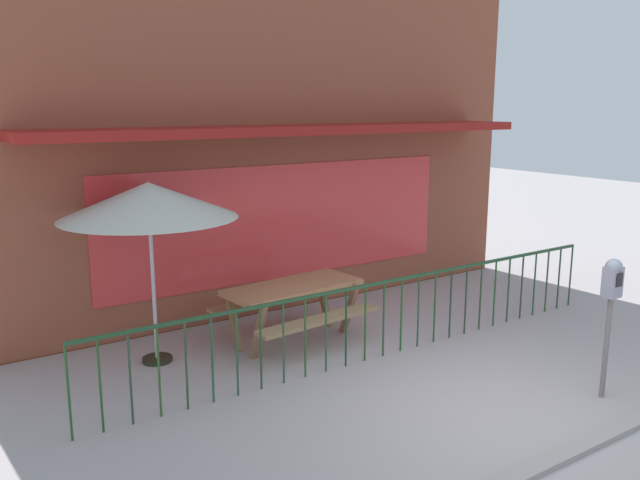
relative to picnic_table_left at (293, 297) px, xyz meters
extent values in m
plane|color=#A69E9F|center=(0.65, -3.08, -0.61)|extent=(40.00, 40.00, 0.00)
cube|color=#5B2914|center=(0.65, 1.53, -0.61)|extent=(8.84, 0.54, 0.01)
cube|color=brown|center=(0.65, 1.53, 2.25)|extent=(8.84, 0.50, 5.72)
cube|color=#D83838|center=(0.65, 1.27, 0.74)|extent=(5.75, 0.02, 1.70)
cube|color=maroon|center=(0.65, 0.79, 2.11)|extent=(7.52, 0.99, 0.12)
cube|color=#214729|center=(0.65, -1.06, 0.34)|extent=(7.43, 0.04, 0.04)
cylinder|color=#1F4B20|center=(-3.06, -1.06, -0.14)|extent=(0.02, 0.02, 0.95)
cylinder|color=#244821|center=(-2.77, -1.06, -0.14)|extent=(0.02, 0.02, 0.95)
cylinder|color=#26422B|center=(-2.49, -1.06, -0.14)|extent=(0.02, 0.02, 0.95)
cylinder|color=#2B5121|center=(-2.20, -1.06, -0.14)|extent=(0.02, 0.02, 0.95)
cylinder|color=#294323|center=(-1.92, -1.06, -0.14)|extent=(0.02, 0.02, 0.95)
cylinder|color=#1F4E2E|center=(-1.63, -1.06, -0.14)|extent=(0.02, 0.02, 0.95)
cylinder|color=#284B32|center=(-1.35, -1.06, -0.14)|extent=(0.02, 0.02, 0.95)
cylinder|color=#274224|center=(-1.06, -1.06, -0.14)|extent=(0.02, 0.02, 0.95)
cylinder|color=#2D4B2B|center=(-0.77, -1.06, -0.14)|extent=(0.02, 0.02, 0.95)
cylinder|color=#2D4F25|center=(-0.49, -1.06, -0.14)|extent=(0.02, 0.02, 0.95)
cylinder|color=#264E31|center=(-0.20, -1.06, -0.14)|extent=(0.02, 0.02, 0.95)
cylinder|color=#193E26|center=(0.08, -1.06, -0.14)|extent=(0.02, 0.02, 0.95)
cylinder|color=#214F1E|center=(0.37, -1.06, -0.14)|extent=(0.02, 0.02, 0.95)
cylinder|color=#214625|center=(0.65, -1.06, -0.14)|extent=(0.02, 0.02, 0.95)
cylinder|color=#1D5122|center=(0.94, -1.06, -0.14)|extent=(0.02, 0.02, 0.95)
cylinder|color=#224A2D|center=(1.23, -1.06, -0.14)|extent=(0.02, 0.02, 0.95)
cylinder|color=#194F23|center=(1.51, -1.06, -0.14)|extent=(0.02, 0.02, 0.95)
cylinder|color=#223D2C|center=(1.80, -1.06, -0.14)|extent=(0.02, 0.02, 0.95)
cylinder|color=#253D29|center=(2.08, -1.06, -0.14)|extent=(0.02, 0.02, 0.95)
cylinder|color=#294125|center=(2.37, -1.06, -0.14)|extent=(0.02, 0.02, 0.95)
cylinder|color=#215124|center=(2.65, -1.06, -0.14)|extent=(0.02, 0.02, 0.95)
cylinder|color=#25422E|center=(2.94, -1.06, -0.14)|extent=(0.02, 0.02, 0.95)
cylinder|color=#2C3E28|center=(3.22, -1.06, -0.14)|extent=(0.02, 0.02, 0.95)
cylinder|color=#1D4E2B|center=(3.51, -1.06, -0.14)|extent=(0.02, 0.02, 0.95)
cylinder|color=#2C4725|center=(3.80, -1.06, -0.14)|extent=(0.02, 0.02, 0.95)
cylinder|color=#2B4032|center=(4.08, -1.06, -0.14)|extent=(0.02, 0.02, 0.95)
cylinder|color=#254326|center=(4.37, -1.06, -0.14)|extent=(0.02, 0.02, 0.95)
cube|color=#A86F48|center=(0.00, 0.00, 0.13)|extent=(1.86, 0.93, 0.07)
cube|color=#967852|center=(0.05, -0.55, -0.17)|extent=(1.82, 0.43, 0.05)
cube|color=#9A764B|center=(-0.05, 0.55, -0.17)|extent=(1.82, 0.43, 0.05)
cube|color=#856043|center=(-0.71, -0.35, -0.24)|extent=(0.10, 0.35, 0.78)
cube|color=brown|center=(-0.76, 0.21, -0.24)|extent=(0.10, 0.35, 0.78)
cube|color=#8A5D44|center=(0.76, -0.21, -0.24)|extent=(0.10, 0.35, 0.78)
cube|color=olive|center=(0.71, 0.35, -0.24)|extent=(0.10, 0.35, 0.78)
cylinder|color=black|center=(-1.73, 0.34, -0.59)|extent=(0.36, 0.36, 0.05)
cylinder|color=#BAAFBA|center=(-1.73, 0.34, 0.46)|extent=(0.04, 0.04, 2.14)
cone|color=silver|center=(-1.73, 0.34, 1.37)|extent=(2.06, 2.06, 0.42)
cylinder|color=slate|center=(1.87, -3.25, -0.06)|extent=(0.06, 0.06, 1.11)
cube|color=#8E8C9F|center=(1.87, -3.25, 0.66)|extent=(0.18, 0.14, 0.32)
sphere|color=gray|center=(1.87, -3.25, 0.82)|extent=(0.17, 0.17, 0.17)
cube|color=black|center=(1.87, -3.32, 0.70)|extent=(0.11, 0.01, 0.14)
cube|color=#9B9692|center=(0.65, -3.78, -0.61)|extent=(12.38, 0.20, 0.11)
camera|label=1|loc=(-4.21, -6.90, 2.45)|focal=36.33mm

